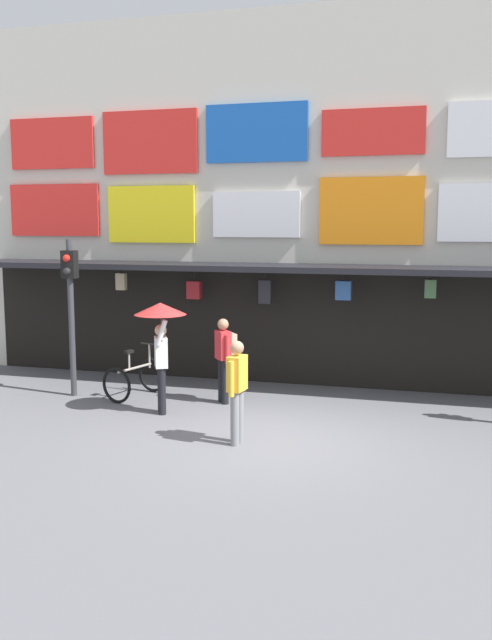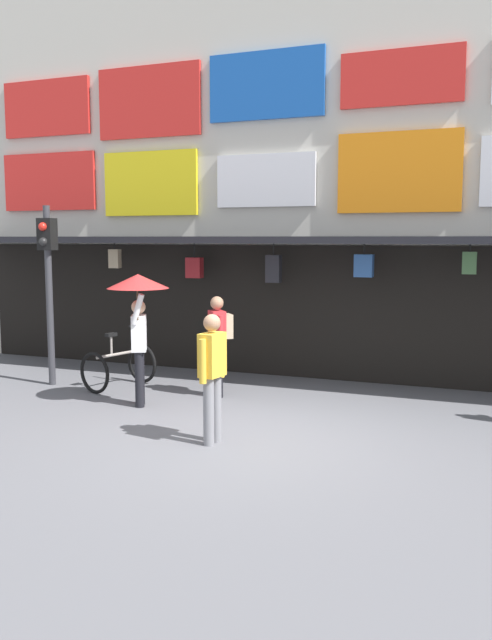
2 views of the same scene
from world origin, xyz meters
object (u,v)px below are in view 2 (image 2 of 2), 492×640
at_px(bicycle_parked, 119,366).
at_px(pedestrian_in_blue, 219,338).
at_px(pedestrian_with_umbrella, 138,302).
at_px(pedestrian_in_red, 212,371).
at_px(traffic_light_near, 48,266).

bearing_deg(bicycle_parked, pedestrian_in_blue, 2.36).
bearing_deg(pedestrian_with_umbrella, pedestrian_in_red, -36.06).
xyz_separation_m(traffic_light_near, pedestrian_in_red, (4.13, -2.11, -1.19)).
bearing_deg(pedestrian_with_umbrella, traffic_light_near, 161.62).
distance_m(traffic_light_near, pedestrian_in_red, 4.79).
height_order(traffic_light_near, pedestrian_in_red, traffic_light_near).
bearing_deg(pedestrian_in_blue, pedestrian_in_red, -68.04).
relative_size(pedestrian_in_red, pedestrian_in_blue, 1.00).
height_order(bicycle_parked, pedestrian_in_red, pedestrian_in_red).
distance_m(pedestrian_in_red, pedestrian_with_umbrella, 2.41).
relative_size(bicycle_parked, pedestrian_in_blue, 0.78).
height_order(pedestrian_with_umbrella, pedestrian_in_blue, pedestrian_with_umbrella).
bearing_deg(pedestrian_with_umbrella, bicycle_parked, 135.45).
xyz_separation_m(pedestrian_in_red, pedestrian_in_blue, (-0.97, 2.40, 0.04)).
bearing_deg(pedestrian_in_red, traffic_light_near, 152.93).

